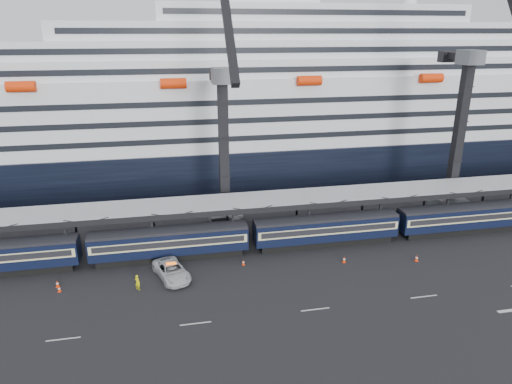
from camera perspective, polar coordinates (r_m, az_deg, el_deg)
ground at (r=56.32m, az=19.93°, el=-9.84°), size 260.00×260.00×0.00m
train at (r=61.27m, az=11.71°, el=-4.29°), size 133.05×3.00×4.05m
canopy at (r=65.40m, az=14.32°, el=-0.08°), size 130.00×6.25×5.53m
cruise_ship at (r=92.38m, az=5.60°, el=10.59°), size 214.09×28.84×34.00m
crane_dark_near at (r=62.18m, az=-4.02°, el=5.90°), size 4.50×17.75×35.08m
crane_dark_mid at (r=73.89m, az=24.34°, el=7.54°), size 4.50×18.24×39.64m
pickup_truck at (r=53.17m, az=-10.50°, el=-9.66°), size 4.76×6.87×1.74m
worker at (r=51.72m, az=-14.60°, el=-10.87°), size 0.77×0.74×1.77m
traffic_cone_a at (r=54.31m, az=-23.39°, el=-11.04°), size 0.36×0.36×0.71m
traffic_cone_b at (r=55.27m, az=-23.57°, el=-10.46°), size 0.40×0.40×0.81m
traffic_cone_c at (r=55.19m, az=-1.59°, el=-8.79°), size 0.34×0.34×0.69m
traffic_cone_d at (r=56.74m, az=10.96°, el=-8.27°), size 0.40×0.40×0.79m
traffic_cone_e at (r=59.36m, az=19.45°, el=-7.78°), size 0.41×0.41×0.82m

